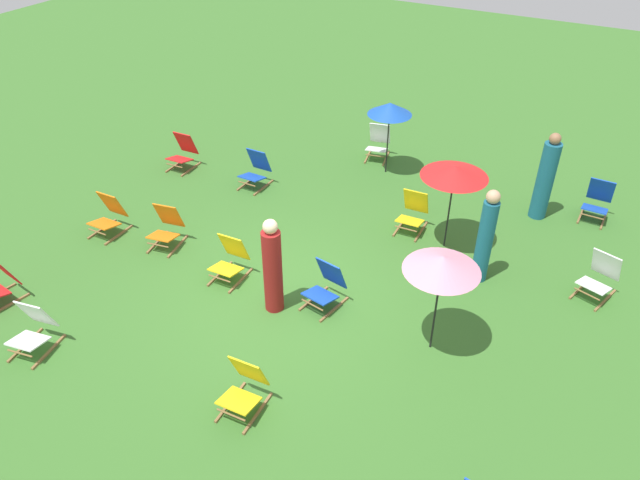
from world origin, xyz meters
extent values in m
plane|color=#386B28|center=(0.00, 0.00, 0.00)|extent=(40.00, 40.00, 0.00)
cube|color=olive|center=(-4.75, 2.88, 0.02)|extent=(0.06, 0.76, 0.04)
cube|color=olive|center=(-4.31, 2.90, 0.02)|extent=(0.06, 0.76, 0.04)
cube|color=red|center=(-4.53, 2.79, 0.27)|extent=(0.50, 0.45, 0.13)
cube|color=red|center=(-4.54, 3.09, 0.55)|extent=(0.49, 0.26, 0.57)
cylinder|color=olive|center=(-4.52, 2.59, 0.20)|extent=(0.44, 0.04, 0.03)
cube|color=olive|center=(-2.98, -2.84, 0.02)|extent=(0.17, 0.75, 0.04)
cube|color=olive|center=(-2.55, -2.76, 0.02)|extent=(0.17, 0.75, 0.04)
cube|color=white|center=(-2.75, -2.90, 0.27)|extent=(0.55, 0.51, 0.13)
cube|color=white|center=(-2.80, -2.60, 0.55)|extent=(0.52, 0.33, 0.57)
cylinder|color=olive|center=(-2.71, -3.09, 0.20)|extent=(0.44, 0.10, 0.03)
cube|color=olive|center=(-2.81, 2.99, 0.02)|extent=(0.05, 0.76, 0.04)
cube|color=olive|center=(-2.37, 2.98, 0.02)|extent=(0.05, 0.76, 0.04)
cube|color=#1947B7|center=(-2.60, 2.88, 0.27)|extent=(0.49, 0.44, 0.13)
cube|color=#1947B7|center=(-2.59, 3.18, 0.55)|extent=(0.48, 0.26, 0.57)
cylinder|color=olive|center=(-2.60, 2.68, 0.20)|extent=(0.44, 0.04, 0.03)
cube|color=olive|center=(-3.99, -2.34, 0.02)|extent=(0.15, 0.76, 0.04)
cube|color=red|center=(-4.18, -2.11, 0.55)|extent=(0.51, 0.32, 0.57)
cube|color=olive|center=(0.40, 0.24, 0.02)|extent=(0.17, 0.75, 0.04)
cube|color=olive|center=(0.83, 0.16, 0.02)|extent=(0.17, 0.75, 0.04)
cube|color=#1947B7|center=(0.60, 0.10, 0.27)|extent=(0.55, 0.51, 0.13)
cube|color=#1947B7|center=(0.65, 0.40, 0.55)|extent=(0.52, 0.33, 0.57)
cylinder|color=olive|center=(0.56, -0.10, 0.20)|extent=(0.44, 0.11, 0.03)
cube|color=olive|center=(0.44, -2.24, 0.02)|extent=(0.07, 0.76, 0.04)
cube|color=olive|center=(0.88, -2.22, 0.02)|extent=(0.07, 0.76, 0.04)
cube|color=yellow|center=(0.67, -2.33, 0.27)|extent=(0.50, 0.45, 0.13)
cube|color=yellow|center=(0.65, -2.03, 0.55)|extent=(0.49, 0.27, 0.57)
cylinder|color=olive|center=(0.68, -2.53, 0.20)|extent=(0.44, 0.05, 0.03)
cube|color=olive|center=(-0.99, 5.46, 0.02)|extent=(0.20, 0.75, 0.04)
cube|color=olive|center=(-0.56, 5.55, 0.02)|extent=(0.20, 0.75, 0.04)
cube|color=white|center=(-0.75, 5.41, 0.27)|extent=(0.56, 0.52, 0.13)
cube|color=white|center=(-0.81, 5.70, 0.55)|extent=(0.52, 0.34, 0.57)
cylinder|color=olive|center=(-0.71, 5.21, 0.20)|extent=(0.44, 0.12, 0.03)
cube|color=olive|center=(-4.30, 0.08, 0.02)|extent=(0.04, 0.76, 0.04)
cube|color=olive|center=(-3.86, 0.09, 0.02)|extent=(0.04, 0.76, 0.04)
cube|color=orange|center=(-4.08, -0.01, 0.27)|extent=(0.48, 0.44, 0.13)
cube|color=orange|center=(-4.08, 0.29, 0.55)|extent=(0.48, 0.25, 0.57)
cylinder|color=olive|center=(-4.08, -0.21, 0.20)|extent=(0.44, 0.03, 0.03)
cube|color=olive|center=(-3.04, 0.26, 0.02)|extent=(0.17, 0.75, 0.04)
cube|color=olive|center=(-2.60, 0.34, 0.02)|extent=(0.17, 0.75, 0.04)
cube|color=orange|center=(-2.80, 0.20, 0.27)|extent=(0.55, 0.51, 0.13)
cube|color=orange|center=(-2.85, 0.50, 0.55)|extent=(0.52, 0.33, 0.57)
cylinder|color=olive|center=(-2.77, 0.00, 0.20)|extent=(0.44, 0.11, 0.03)
cube|color=olive|center=(4.32, 2.66, 0.02)|extent=(0.27, 0.74, 0.04)
cube|color=olive|center=(4.74, 2.53, 0.02)|extent=(0.27, 0.74, 0.04)
cube|color=white|center=(4.50, 2.50, 0.27)|extent=(0.59, 0.56, 0.13)
cube|color=white|center=(4.59, 2.79, 0.55)|extent=(0.53, 0.38, 0.57)
cylinder|color=olive|center=(4.44, 2.31, 0.20)|extent=(0.43, 0.16, 0.03)
cube|color=olive|center=(3.95, 5.17, 0.02)|extent=(0.06, 0.76, 0.04)
cube|color=olive|center=(4.39, 5.15, 0.02)|extent=(0.06, 0.76, 0.04)
cube|color=#1947B7|center=(4.17, 5.06, 0.27)|extent=(0.49, 0.45, 0.13)
cube|color=#1947B7|center=(4.18, 5.36, 0.55)|extent=(0.49, 0.26, 0.57)
cylinder|color=olive|center=(4.16, 4.86, 0.20)|extent=(0.44, 0.04, 0.03)
cube|color=olive|center=(0.85, 2.98, 0.02)|extent=(0.07, 0.76, 0.04)
cube|color=olive|center=(1.29, 3.00, 0.02)|extent=(0.07, 0.76, 0.04)
cube|color=yellow|center=(1.07, 2.89, 0.27)|extent=(0.50, 0.45, 0.13)
cube|color=yellow|center=(1.06, 3.19, 0.55)|extent=(0.49, 0.27, 0.57)
cylinder|color=olive|center=(1.08, 2.69, 0.20)|extent=(0.44, 0.05, 0.03)
cube|color=olive|center=(-1.40, 0.03, 0.02)|extent=(0.06, 0.76, 0.04)
cube|color=olive|center=(-0.96, 0.05, 0.02)|extent=(0.06, 0.76, 0.04)
cube|color=yellow|center=(-1.18, -0.06, 0.27)|extent=(0.49, 0.45, 0.13)
cube|color=yellow|center=(-1.19, 0.24, 0.55)|extent=(0.49, 0.26, 0.57)
cylinder|color=olive|center=(-1.17, -0.26, 0.20)|extent=(0.44, 0.04, 0.03)
cylinder|color=black|center=(-0.31, 4.96, 0.82)|extent=(0.03, 0.03, 1.65)
cone|color=#194CB2|center=(-0.31, 4.96, 1.54)|extent=(0.97, 0.97, 0.27)
cylinder|color=black|center=(1.83, 2.79, 0.84)|extent=(0.03, 0.03, 1.69)
cone|color=red|center=(1.83, 2.79, 1.60)|extent=(1.21, 1.21, 0.20)
cylinder|color=black|center=(2.51, 0.12, 0.85)|extent=(0.03, 0.03, 1.71)
cone|color=pink|center=(2.51, 0.12, 1.61)|extent=(1.10, 1.10, 0.24)
cylinder|color=#195972|center=(2.68, 2.13, 0.78)|extent=(0.39, 0.39, 1.57)
sphere|color=tan|center=(2.68, 2.13, 1.67)|extent=(0.23, 0.23, 0.23)
cylinder|color=maroon|center=(-0.08, -0.24, 0.75)|extent=(0.37, 0.37, 1.51)
sphere|color=beige|center=(-0.08, -0.24, 1.61)|extent=(0.24, 0.24, 0.24)
cylinder|color=#195972|center=(3.15, 4.70, 0.81)|extent=(0.46, 0.46, 1.62)
sphere|color=#936647|center=(3.15, 4.70, 1.72)|extent=(0.22, 0.22, 0.22)
camera|label=1|loc=(4.16, -6.48, 6.64)|focal=33.59mm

